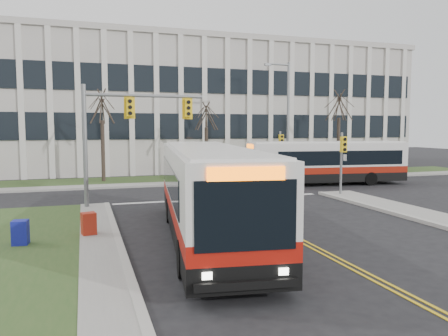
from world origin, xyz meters
TOP-DOWN VIEW (x-y plane):
  - ground at (0.00, 0.00)m, footprint 120.00×120.00m
  - sidewalk_west at (-7.00, -5.00)m, footprint 1.20×26.00m
  - sidewalk_cross at (5.00, 15.20)m, footprint 44.00×1.60m
  - building_lawn at (5.00, 18.00)m, footprint 44.00×5.00m
  - office_building at (5.00, 30.00)m, footprint 40.00×16.00m
  - mast_arm_signal at (-5.62, 7.16)m, footprint 6.11×0.38m
  - signal_pole_near at (7.20, 6.90)m, footprint 0.34×0.39m
  - signal_pole_far at (7.20, 15.40)m, footprint 0.34×0.39m
  - streetlight at (8.03, 16.20)m, footprint 2.15×0.25m
  - directory_sign at (2.50, 17.50)m, footprint 1.50×0.12m
  - tree_left at (-6.00, 18.00)m, footprint 1.80×1.80m
  - tree_mid at (2.00, 18.20)m, footprint 1.80×1.80m
  - tree_right at (14.00, 18.00)m, footprint 1.80×1.80m
  - bus_main at (-3.12, -0.35)m, footprint 4.39×12.68m
  - bus_cross at (9.22, 11.95)m, footprint 11.55×3.68m
  - newspaper_box_blue at (-9.50, 0.49)m, footprint 0.55×0.51m
  - newspaper_box_red at (-7.28, 1.19)m, footprint 0.58×0.55m

SIDE VIEW (x-z plane):
  - ground at x=0.00m, z-range 0.00..0.00m
  - building_lawn at x=5.00m, z-range 0.00..0.12m
  - sidewalk_west at x=-7.00m, z-range 0.00..0.14m
  - sidewalk_cross at x=5.00m, z-range 0.00..0.14m
  - newspaper_box_blue at x=-9.50m, z-range 0.00..0.95m
  - newspaper_box_red at x=-7.28m, z-range 0.00..0.95m
  - directory_sign at x=2.50m, z-range 0.17..2.17m
  - bus_cross at x=9.22m, z-range 0.00..3.03m
  - bus_main at x=-3.12m, z-range 0.00..3.31m
  - signal_pole_near at x=7.20m, z-range 0.60..4.40m
  - signal_pole_far at x=7.20m, z-range 0.60..4.40m
  - mast_arm_signal at x=-5.62m, z-range 1.16..7.36m
  - tree_mid at x=2.00m, z-range 1.47..8.29m
  - streetlight at x=8.03m, z-range 0.59..9.79m
  - tree_left at x=-6.00m, z-range 1.66..9.36m
  - tree_right at x=14.00m, z-range 1.78..10.03m
  - office_building at x=5.00m, z-range 0.00..12.00m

